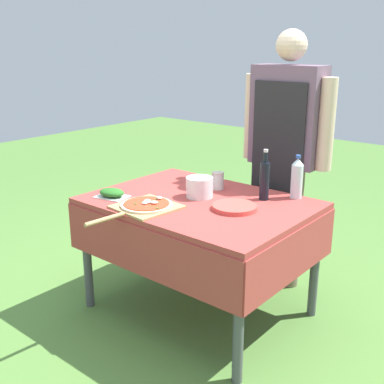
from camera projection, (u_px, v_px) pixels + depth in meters
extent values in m
plane|color=#517F38|center=(199.00, 309.00, 3.07)|extent=(12.00, 12.00, 0.00)
cube|color=#A83D38|center=(199.00, 203.00, 2.86)|extent=(1.27, 0.94, 0.04)
cube|color=#A83D38|center=(144.00, 253.00, 2.56)|extent=(1.27, 0.01, 0.28)
cube|color=#A83D38|center=(243.00, 208.00, 3.25)|extent=(1.27, 0.01, 0.28)
cube|color=#A83D38|center=(127.00, 206.00, 3.29)|extent=(0.01, 0.94, 0.28)
cube|color=#A83D38|center=(294.00, 257.00, 2.51)|extent=(0.01, 0.94, 0.28)
cylinder|color=#4C4C51|center=(87.00, 256.00, 3.02)|extent=(0.05, 0.05, 0.70)
cylinder|color=#4C4C51|center=(239.00, 320.00, 2.31)|extent=(0.05, 0.05, 0.70)
cylinder|color=#4C4C51|center=(174.00, 221.00, 3.62)|extent=(0.05, 0.05, 0.70)
cylinder|color=#4C4C51|center=(315.00, 263.00, 2.91)|extent=(0.05, 0.05, 0.70)
cylinder|color=#70604C|center=(292.00, 227.00, 3.27)|extent=(0.12, 0.12, 0.86)
cylinder|color=#70604C|center=(271.00, 222.00, 3.38)|extent=(0.12, 0.12, 0.86)
cube|color=#6B5166|center=(287.00, 116.00, 3.10)|extent=(0.47, 0.20, 0.64)
cube|color=#232326|center=(277.00, 155.00, 3.10)|extent=(0.37, 0.01, 0.93)
cylinder|color=beige|center=(326.00, 125.00, 2.94)|extent=(0.10, 0.10, 0.57)
cylinder|color=beige|center=(252.00, 117.00, 3.28)|extent=(0.10, 0.10, 0.57)
sphere|color=beige|center=(292.00, 45.00, 2.97)|extent=(0.20, 0.20, 0.20)
cube|color=tan|center=(147.00, 207.00, 2.72)|extent=(0.35, 0.35, 0.01)
cylinder|color=tan|center=(105.00, 219.00, 2.53)|extent=(0.05, 0.25, 0.02)
cylinder|color=beige|center=(147.00, 205.00, 2.71)|extent=(0.29, 0.29, 0.01)
cylinder|color=#D14223|center=(147.00, 203.00, 2.71)|extent=(0.26, 0.26, 0.00)
ellipsoid|color=white|center=(148.00, 201.00, 2.72)|extent=(0.05, 0.05, 0.02)
ellipsoid|color=white|center=(154.00, 202.00, 2.70)|extent=(0.06, 0.05, 0.02)
ellipsoid|color=white|center=(145.00, 203.00, 2.69)|extent=(0.04, 0.04, 0.01)
ellipsoid|color=white|center=(147.00, 202.00, 2.71)|extent=(0.06, 0.05, 0.01)
ellipsoid|color=white|center=(146.00, 202.00, 2.71)|extent=(0.04, 0.04, 0.01)
ellipsoid|color=white|center=(159.00, 198.00, 2.78)|extent=(0.05, 0.05, 0.02)
ellipsoid|color=#286B23|center=(157.00, 208.00, 2.62)|extent=(0.03, 0.02, 0.00)
ellipsoid|color=#286B23|center=(156.00, 199.00, 2.78)|extent=(0.02, 0.03, 0.00)
ellipsoid|color=#286B23|center=(160.00, 198.00, 2.79)|extent=(0.02, 0.03, 0.00)
ellipsoid|color=#286B23|center=(135.00, 204.00, 2.69)|extent=(0.03, 0.02, 0.00)
cylinder|color=black|center=(264.00, 181.00, 2.83)|extent=(0.06, 0.06, 0.23)
cylinder|color=black|center=(266.00, 157.00, 2.79)|extent=(0.02, 0.02, 0.06)
cylinder|color=silver|center=(266.00, 151.00, 2.78)|extent=(0.03, 0.03, 0.02)
cylinder|color=silver|center=(297.00, 182.00, 2.87)|extent=(0.07, 0.07, 0.20)
cone|color=silver|center=(298.00, 162.00, 2.83)|extent=(0.07, 0.07, 0.04)
cylinder|color=#335BB2|center=(298.00, 157.00, 2.82)|extent=(0.03, 0.03, 0.02)
cube|color=silver|center=(112.00, 197.00, 2.91)|extent=(0.21, 0.17, 0.01)
ellipsoid|color=#286B23|center=(112.00, 192.00, 2.90)|extent=(0.18, 0.15, 0.05)
cylinder|color=silver|center=(200.00, 187.00, 2.90)|extent=(0.16, 0.16, 0.12)
cylinder|color=#DB4C42|center=(235.00, 209.00, 2.70)|extent=(0.26, 0.26, 0.00)
cylinder|color=#DB4C42|center=(235.00, 208.00, 2.70)|extent=(0.25, 0.25, 0.00)
cylinder|color=#DB4C42|center=(235.00, 207.00, 2.69)|extent=(0.25, 0.25, 0.00)
cylinder|color=#DB4C42|center=(235.00, 206.00, 2.69)|extent=(0.25, 0.25, 0.00)
cylinder|color=#DB4C42|center=(235.00, 205.00, 2.69)|extent=(0.25, 0.25, 0.00)
cylinder|color=silver|center=(218.00, 181.00, 3.06)|extent=(0.08, 0.08, 0.10)
cylinder|color=#D14223|center=(218.00, 184.00, 3.06)|extent=(0.07, 0.07, 0.07)
cylinder|color=#B7B2A3|center=(218.00, 173.00, 3.04)|extent=(0.08, 0.08, 0.01)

